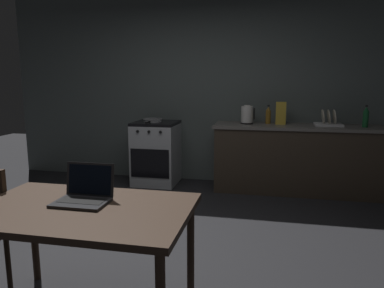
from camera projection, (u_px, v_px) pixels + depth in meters
ground_plane at (149, 253)px, 3.10m from camera, size 12.00×12.00×0.00m
back_wall at (222, 86)px, 5.16m from camera, size 6.40×0.10×2.78m
kitchen_counter at (296, 158)px, 4.78m from camera, size 2.16×0.64×0.89m
stove_oven at (156, 153)px, 5.16m from camera, size 0.60×0.62×0.89m
dining_table at (82, 219)px, 2.14m from camera, size 1.30×0.82×0.73m
laptop at (84, 195)px, 2.22m from camera, size 0.32×0.26×0.23m
electric_kettle at (247, 115)px, 4.81m from camera, size 0.19×0.16×0.25m
bottle at (366, 117)px, 4.47m from camera, size 0.07×0.07×0.27m
frying_pan at (153, 120)px, 5.06m from camera, size 0.27×0.44×0.05m
cereal_box at (281, 113)px, 4.74m from camera, size 0.13×0.05×0.30m
dish_rack at (328, 122)px, 4.61m from camera, size 0.34×0.26×0.21m
bottle_b at (268, 115)px, 4.83m from camera, size 0.07×0.07×0.25m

